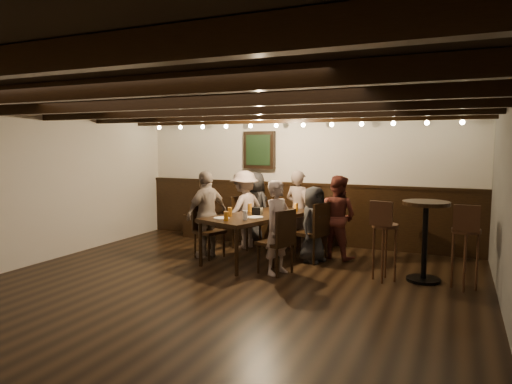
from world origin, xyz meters
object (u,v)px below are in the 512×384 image
at_px(chair_left_near, 246,232).
at_px(bar_stool_left, 384,251).
at_px(chair_left_far, 209,241).
at_px(person_left_far, 207,214).
at_px(high_top_table, 425,229).
at_px(bar_stool_right, 465,258).
at_px(person_bench_left, 255,207).
at_px(person_bench_centre, 298,210).
at_px(person_bench_right, 337,217).
at_px(person_right_near, 314,224).
at_px(dining_table, 259,218).
at_px(person_left_near, 244,209).
at_px(person_right_far, 278,227).
at_px(chair_right_near, 312,243).
at_px(chair_right_far, 276,254).

relative_size(chair_left_near, bar_stool_left, 0.83).
xyz_separation_m(chair_left_far, person_left_far, (-0.03, 0.01, 0.44)).
xyz_separation_m(high_top_table, bar_stool_right, (0.50, -0.16, -0.31)).
height_order(chair_left_near, person_bench_left, person_bench_left).
bearing_deg(person_left_far, person_bench_centre, 153.43).
bearing_deg(chair_left_far, bar_stool_right, 105.76).
height_order(person_bench_right, high_top_table, person_bench_right).
distance_m(person_bench_left, person_left_far, 1.36).
xyz_separation_m(person_right_near, high_top_table, (1.68, -0.38, 0.12)).
bearing_deg(dining_table, bar_stool_left, 6.81).
bearing_deg(person_bench_left, person_left_far, 96.34).
distance_m(person_bench_centre, person_right_near, 0.97).
height_order(person_left_near, high_top_table, person_left_near).
distance_m(dining_table, person_bench_right, 1.27).
distance_m(dining_table, person_bench_left, 1.27).
bearing_deg(person_right_far, bar_stool_right, -64.94).
bearing_deg(high_top_table, chair_right_near, 167.02).
relative_size(person_left_far, person_right_far, 1.06).
distance_m(person_left_near, bar_stool_right, 3.75).
bearing_deg(dining_table, chair_right_near, 32.00).
distance_m(person_bench_right, bar_stool_left, 1.35).
height_order(chair_left_far, bar_stool_right, bar_stool_right).
distance_m(person_bench_centre, person_left_far, 1.68).
relative_size(person_left_near, person_right_far, 1.03).
bearing_deg(bar_stool_left, person_left_near, 170.76).
distance_m(chair_left_far, person_left_far, 0.44).
relative_size(chair_left_near, chair_right_near, 0.97).
xyz_separation_m(dining_table, person_left_far, (-0.85, -0.20, 0.04)).
bearing_deg(person_bench_right, bar_stool_right, 171.72).
xyz_separation_m(person_bench_centre, person_left_far, (-1.17, -1.20, 0.02)).
bearing_deg(bar_stool_left, chair_right_near, 166.18).
relative_size(person_right_far, bar_stool_left, 1.22).
relative_size(chair_right_far, bar_stool_right, 0.84).
xyz_separation_m(person_right_far, bar_stool_right, (2.45, 0.32, -0.26)).
height_order(chair_right_far, high_top_table, high_top_table).
bearing_deg(high_top_table, person_bench_right, 151.23).
xyz_separation_m(chair_left_far, high_top_table, (3.35, 0.03, 0.44)).
bearing_deg(person_bench_right, high_top_table, 168.90).
relative_size(person_bench_centre, high_top_table, 1.27).
distance_m(person_left_near, high_top_table, 3.22).
distance_m(person_right_near, bar_stool_left, 1.33).
distance_m(dining_table, chair_right_far, 0.93).
height_order(chair_left_near, bar_stool_right, bar_stool_right).
bearing_deg(person_right_far, chair_right_near, 1.91).
distance_m(person_left_far, person_right_far, 1.50).
relative_size(person_left_near, person_right_near, 1.16).
distance_m(chair_right_far, bar_stool_right, 2.50).
distance_m(person_bench_left, person_bench_centre, 0.91).
bearing_deg(dining_table, person_right_far, -30.96).
height_order(person_left_far, person_right_far, person_left_far).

